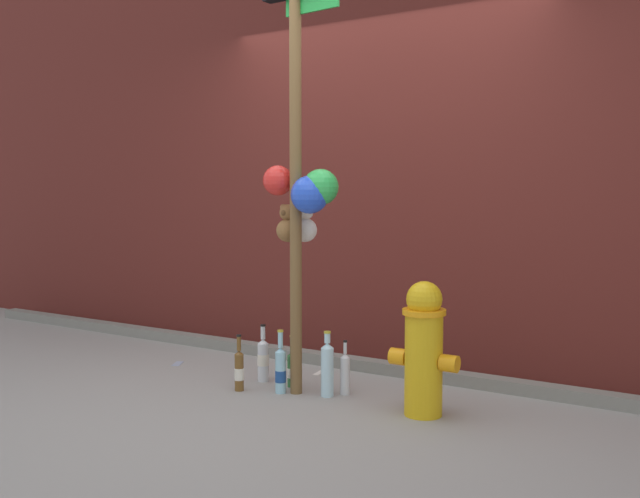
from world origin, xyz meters
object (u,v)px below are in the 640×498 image
bottle_3 (239,370)px  bottle_2 (327,368)px  memorial_post (300,147)px  bottle_4 (292,369)px  fire_hydrant (424,348)px  bottle_1 (281,369)px  bottle_5 (263,359)px  bottle_0 (345,373)px

bottle_3 → bottle_2: bearing=19.7°
memorial_post → bottle_4: 1.41m
fire_hydrant → bottle_3: (-1.18, -0.16, -0.25)m
bottle_1 → bottle_5: size_ratio=1.04×
bottle_5 → fire_hydrant: bearing=-4.9°
memorial_post → bottle_5: (-0.37, 0.10, -1.36)m
bottle_3 → bottle_5: bearing=92.5°
memorial_post → fire_hydrant: 1.40m
bottle_2 → bottle_5: (-0.54, 0.07, -0.02)m
bottle_1 → bottle_4: bottle_1 is taller
bottle_0 → bottle_2: 0.12m
memorial_post → fire_hydrant: bearing=0.0°
memorial_post → bottle_2: size_ratio=6.87×
bottle_2 → bottle_4: (-0.31, 0.07, -0.06)m
bottle_1 → bottle_2: bottle_2 is taller
memorial_post → bottle_2: memorial_post is taller
bottle_5 → bottle_3: bearing=-87.5°
bottle_3 → bottle_0: bearing=25.4°
memorial_post → bottle_0: 1.41m
bottle_4 → bottle_5: 0.24m
fire_hydrant → bottle_0: size_ratio=2.23×
memorial_post → fire_hydrant: (0.82, 0.00, -1.13)m
bottle_2 → fire_hydrant: bearing=-2.5°
fire_hydrant → bottle_5: fire_hydrant is taller
bottle_3 → bottle_5: bottle_5 is taller
bottle_3 → memorial_post: bearing=24.4°
fire_hydrant → bottle_1: fire_hydrant is taller
memorial_post → fire_hydrant: size_ratio=3.67×
bottle_3 → bottle_4: (0.22, 0.26, -0.02)m
bottle_0 → bottle_3: bearing=-154.6°
fire_hydrant → bottle_0: fire_hydrant is taller
fire_hydrant → bottle_1: 0.96m
fire_hydrant → bottle_4: bearing=174.4°
bottle_5 → bottle_0: bearing=2.0°
bottle_1 → memorial_post: bearing=29.8°
bottle_1 → bottle_3: (-0.25, -0.10, -0.01)m
memorial_post → bottle_0: bearing=26.7°
memorial_post → bottle_3: bearing=-155.6°
bottle_2 → bottle_3: bottle_2 is taller
bottle_2 → bottle_1: bearing=-162.3°
bottle_0 → bottle_4: bearing=-175.5°
bottle_4 → bottle_5: bottle_5 is taller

